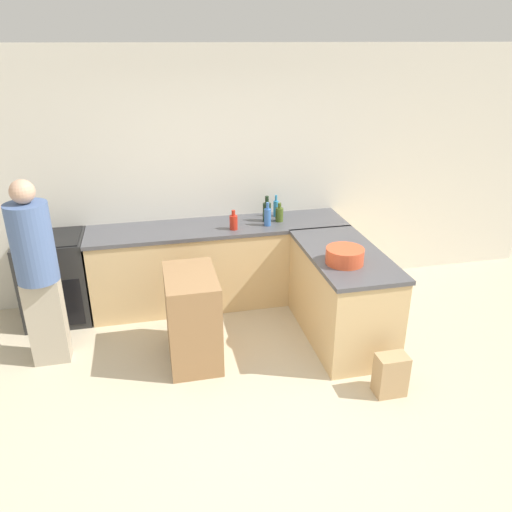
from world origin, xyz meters
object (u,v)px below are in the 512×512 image
at_px(person_by_range, 37,269).
at_px(island_table, 193,318).
at_px(hot_sauce_bottle, 234,222).
at_px(dish_soap_bottle, 276,208).
at_px(mixing_bowl, 345,256).
at_px(wine_bottle_dark, 267,211).
at_px(range_oven, 56,279).
at_px(paper_bag, 391,375).
at_px(olive_oil_bottle, 279,214).
at_px(water_bottle_blue, 268,216).

bearing_deg(person_by_range, island_table, -11.32).
relative_size(hot_sauce_bottle, person_by_range, 0.12).
distance_m(hot_sauce_bottle, dish_soap_bottle, 0.62).
relative_size(mixing_bowl, wine_bottle_dark, 1.20).
relative_size(range_oven, paper_bag, 2.49).
relative_size(mixing_bowl, hot_sauce_bottle, 1.63).
bearing_deg(mixing_bowl, range_oven, 155.58).
distance_m(range_oven, wine_bottle_dark, 2.32).
bearing_deg(olive_oil_bottle, water_bottle_blue, -147.02).
bearing_deg(paper_bag, person_by_range, 158.23).
distance_m(island_table, hot_sauce_bottle, 1.19).
relative_size(island_table, person_by_range, 0.50).
bearing_deg(island_table, range_oven, 141.08).
bearing_deg(mixing_bowl, dish_soap_bottle, 101.12).
xyz_separation_m(mixing_bowl, olive_oil_bottle, (-0.28, 1.20, 0.01)).
bearing_deg(olive_oil_bottle, paper_bag, -76.63).
bearing_deg(paper_bag, water_bottle_blue, 108.70).
height_order(wine_bottle_dark, water_bottle_blue, wine_bottle_dark).
relative_size(mixing_bowl, olive_oil_bottle, 1.64).
height_order(wine_bottle_dark, person_by_range, person_by_range).
relative_size(wine_bottle_dark, hot_sauce_bottle, 1.35).
relative_size(mixing_bowl, water_bottle_blue, 1.33).
height_order(island_table, olive_oil_bottle, olive_oil_bottle).
distance_m(wine_bottle_dark, hot_sauce_bottle, 0.44).
bearing_deg(olive_oil_bottle, person_by_range, -161.54).
xyz_separation_m(wine_bottle_dark, dish_soap_bottle, (0.14, 0.14, -0.01)).
bearing_deg(olive_oil_bottle, dish_soap_bottle, 87.92).
distance_m(mixing_bowl, hot_sauce_bottle, 1.33).
bearing_deg(hot_sauce_bottle, dish_soap_bottle, 30.08).
relative_size(island_table, mixing_bowl, 2.52).
height_order(range_oven, water_bottle_blue, water_bottle_blue).
bearing_deg(mixing_bowl, hot_sauce_bottle, 127.32).
bearing_deg(range_oven, dish_soap_bottle, 3.91).
relative_size(island_table, water_bottle_blue, 3.36).
bearing_deg(island_table, water_bottle_blue, 45.51).
bearing_deg(water_bottle_blue, hot_sauce_bottle, -174.19).
height_order(hot_sauce_bottle, person_by_range, person_by_range).
xyz_separation_m(dish_soap_bottle, person_by_range, (-2.36, -0.96, -0.07)).
xyz_separation_m(water_bottle_blue, person_by_range, (-2.20, -0.68, -0.08)).
xyz_separation_m(olive_oil_bottle, paper_bag, (0.45, -1.91, -0.80)).
distance_m(water_bottle_blue, paper_bag, 2.08).
bearing_deg(wine_bottle_dark, island_table, -131.42).
bearing_deg(mixing_bowl, wine_bottle_dark, 108.32).
bearing_deg(hot_sauce_bottle, range_oven, 175.43).
bearing_deg(water_bottle_blue, mixing_bowl, -68.44).
relative_size(dish_soap_bottle, person_by_range, 0.14).
relative_size(mixing_bowl, dish_soap_bottle, 1.38).
distance_m(water_bottle_blue, person_by_range, 2.30).
bearing_deg(wine_bottle_dark, water_bottle_blue, -100.61).
bearing_deg(wine_bottle_dark, dish_soap_bottle, 44.85).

